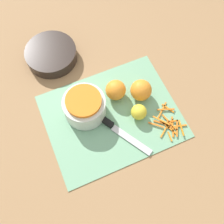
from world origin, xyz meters
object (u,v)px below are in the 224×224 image
Objects in this scene: bowl_speckled at (85,106)px; knife at (110,125)px; bowl_dark at (51,54)px; lemon at (139,112)px; orange_left at (116,90)px; orange_right at (141,90)px.

bowl_speckled is 0.11m from knife.
lemon is (0.20, -0.35, 0.01)m from bowl_dark.
bowl_speckled reaches higher than bowl_dark.
orange_left is at bearing -57.58° from bowl_dark.
bowl_dark is 2.58× the size of orange_right.
bowl_dark is (-0.04, 0.26, -0.03)m from bowl_speckled.
orange_left is (0.12, 0.02, -0.01)m from bowl_speckled.
bowl_dark is 2.69× the size of orange_left.
orange_left reaches higher than bowl_dark.
bowl_speckled reaches higher than knife.
bowl_dark is 0.36m from knife.
lemon is at bearing 57.00° from knife.
bowl_dark is 3.55× the size of lemon.
orange_right is at bearing -5.05° from bowl_speckled.
orange_right is 1.38× the size of lemon.
bowl_dark is 0.37m from orange_right.
orange_right is (0.24, -0.28, 0.02)m from bowl_dark.
bowl_speckled is 0.74× the size of bowl_dark.
bowl_speckled is 0.18m from lemon.
bowl_speckled is 0.27m from bowl_dark.
bowl_speckled reaches higher than lemon.
bowl_dark is 0.40m from lemon.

